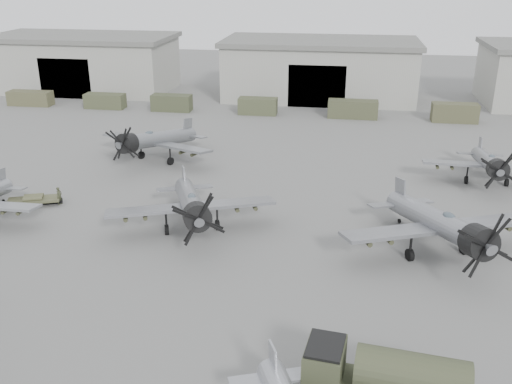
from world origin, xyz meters
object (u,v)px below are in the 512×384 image
Objects in this scene: aircraft_far_0 at (154,140)px; tug_trailer at (1,202)px; ground_crew at (59,196)px; aircraft_mid_1 at (191,204)px; fuel_tanker at (386,375)px; aircraft_far_1 at (490,163)px; aircraft_mid_2 at (442,225)px.

tug_trailer is (-8.98, -13.60, -1.79)m from aircraft_far_0.
tug_trailer is 4.75× the size of ground_crew.
aircraft_mid_1 reaches higher than fuel_tanker.
aircraft_far_1 is at bearing -62.50° from ground_crew.
aircraft_far_0 reaches higher than aircraft_far_1.
aircraft_mid_2 is 15.87m from fuel_tanker.
aircraft_far_0 is 12.98m from ground_crew.
aircraft_far_0 is at bearing 124.96° from aircraft_mid_2.
ground_crew is at bearing -88.50° from aircraft_far_0.
aircraft_mid_2 is at bearing -110.32° from aircraft_far_1.
aircraft_mid_2 reaches higher than aircraft_far_1.
aircraft_far_1 is at bearing 8.59° from aircraft_mid_1.
aircraft_mid_2 is 31.23m from aircraft_far_0.
fuel_tanker is at bearing -128.67° from aircraft_mid_2.
fuel_tanker is (13.59, -16.42, -0.64)m from aircraft_mid_1.
fuel_tanker is at bearing -71.79° from aircraft_mid_1.
fuel_tanker is 32.99m from ground_crew.
fuel_tanker is at bearing -107.27° from aircraft_far_1.
aircraft_far_0 is 8.18× the size of ground_crew.
aircraft_far_1 is (6.36, 15.30, -0.38)m from aircraft_mid_2.
ground_crew is at bearing -161.88° from aircraft_far_1.
aircraft_far_0 reaches higher than ground_crew.
ground_crew is at bearing 148.84° from aircraft_mid_2.
ground_crew is (-12.65, 3.56, -1.57)m from aircraft_mid_1.
aircraft_mid_1 is 17.69m from aircraft_far_0.
aircraft_far_1 is at bearing -5.03° from tug_trailer.
ground_crew is (-30.69, 4.77, -1.76)m from aircraft_mid_2.
aircraft_mid_1 is at bearing -27.99° from tug_trailer.
tug_trailer is (-30.79, 18.48, -1.15)m from fuel_tanker.
aircraft_far_0 reaches higher than fuel_tanker.
aircraft_mid_2 reaches higher than aircraft_mid_1.
tug_trailer is at bearing 151.75° from aircraft_mid_1.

